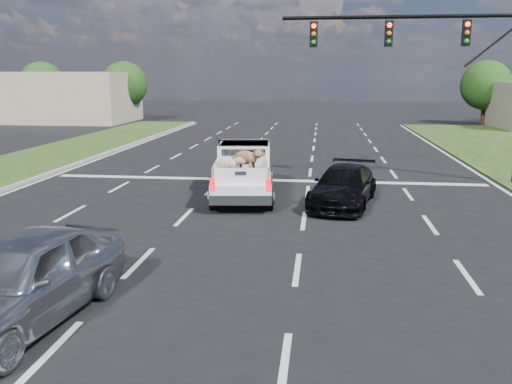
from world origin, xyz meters
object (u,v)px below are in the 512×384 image
black_coupe (344,186)px  traffic_signal (459,57)px  silver_sedan (22,279)px  pickup_truck (243,170)px

black_coupe → traffic_signal: bearing=57.9°
traffic_signal → black_coupe: size_ratio=2.14×
silver_sedan → black_coupe: size_ratio=1.05×
black_coupe → silver_sedan: bearing=-109.4°
pickup_truck → traffic_signal: bearing=17.6°
pickup_truck → silver_sedan: size_ratio=1.19×
silver_sedan → pickup_truck: bearing=85.2°
black_coupe → pickup_truck: bearing=175.4°
traffic_signal → black_coupe: 7.37m
traffic_signal → black_coupe: bearing=-134.1°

